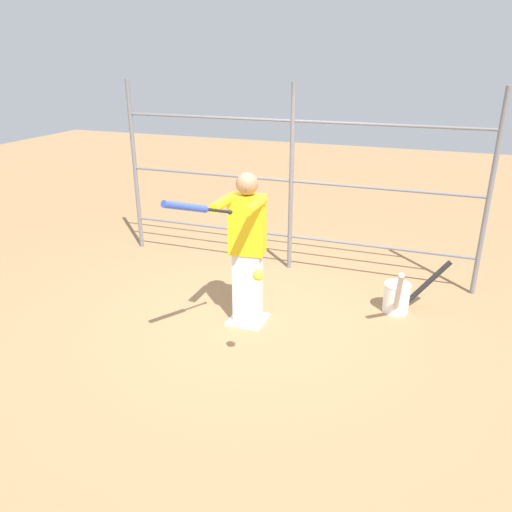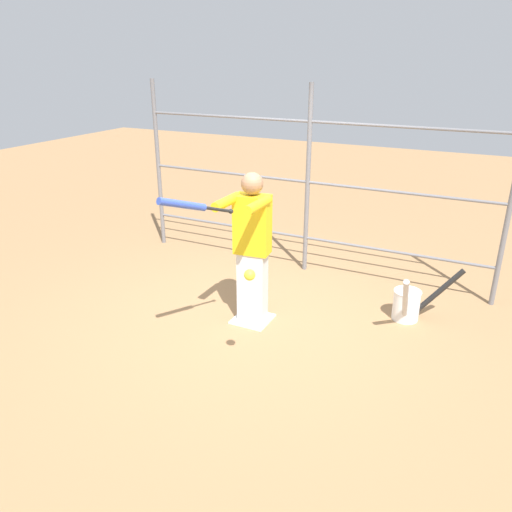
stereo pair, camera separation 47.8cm
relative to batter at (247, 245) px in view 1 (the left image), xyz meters
name	(u,v)px [view 1 (the left image)]	position (x,y,z in m)	size (l,w,h in m)	color
ground_plane	(248,320)	(0.00, -0.02, -0.90)	(24.00, 24.00, 0.00)	#9E754C
home_plate	(248,319)	(0.00, -0.02, -0.89)	(0.40, 0.40, 0.02)	white
fence_backstop	(291,181)	(0.00, -1.62, 0.32)	(4.82, 0.06, 2.46)	slate
batter	(247,245)	(0.00, 0.00, 0.00)	(0.43, 0.59, 1.67)	silver
baseball_bat_swinging	(192,207)	(0.16, 0.88, 0.64)	(0.32, 0.78, 0.31)	black
softball_in_flight	(258,275)	(-0.49, 1.01, 0.16)	(0.10, 0.10, 0.10)	yellow
bat_bucket	(399,296)	(-1.55, -0.78, -0.70)	(0.71, 0.81, 0.73)	white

